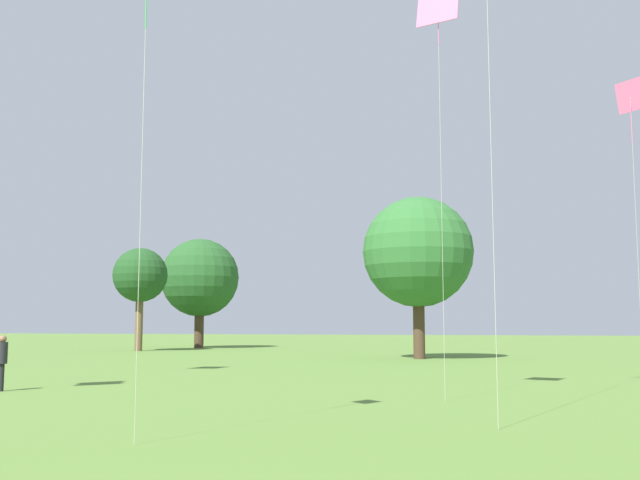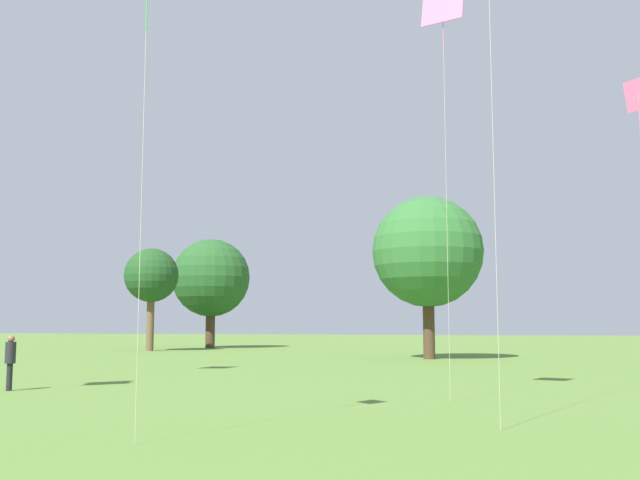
% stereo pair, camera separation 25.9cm
% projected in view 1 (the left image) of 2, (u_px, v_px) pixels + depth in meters
% --- Properties ---
extents(person_standing_0, '(0.38, 0.38, 1.83)m').
position_uv_depth(person_standing_0, '(2.00, 357.00, 24.74)').
color(person_standing_0, black).
rests_on(person_standing_0, ground).
extents(kite_6, '(0.96, 0.97, 10.98)m').
position_uv_depth(kite_6, '(630.00, 103.00, 27.06)').
color(kite_6, pink).
rests_on(kite_6, ground).
extents(kite_7, '(1.36, 0.68, 12.52)m').
position_uv_depth(kite_7, '(438.00, 11.00, 22.64)').
color(kite_7, pink).
rests_on(kite_7, ground).
extents(distant_tree_0, '(7.12, 7.12, 10.39)m').
position_uv_depth(distant_tree_0, '(418.00, 252.00, 48.18)').
color(distant_tree_0, '#473323').
rests_on(distant_tree_0, ground).
extents(distant_tree_1, '(7.26, 7.26, 10.15)m').
position_uv_depth(distant_tree_1, '(200.00, 278.00, 69.78)').
color(distant_tree_1, '#473323').
rests_on(distant_tree_1, ground).
extents(distant_tree_2, '(4.50, 4.50, 8.52)m').
position_uv_depth(distant_tree_2, '(140.00, 276.00, 62.22)').
color(distant_tree_2, brown).
rests_on(distant_tree_2, ground).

